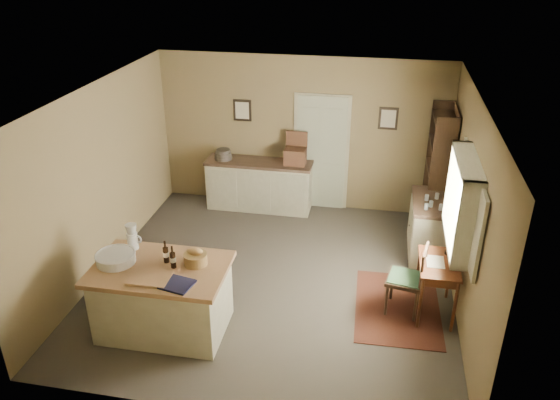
# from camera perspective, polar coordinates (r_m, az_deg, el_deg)

# --- Properties ---
(ground) EXTENTS (5.00, 5.00, 0.00)m
(ground) POSITION_cam_1_polar(r_m,az_deg,el_deg) (7.95, -0.65, -8.27)
(ground) COLOR #4C453A
(ground) RESTS_ON ground
(wall_back) EXTENTS (5.00, 0.10, 2.70)m
(wall_back) POSITION_cam_1_polar(r_m,az_deg,el_deg) (9.55, 2.29, 6.91)
(wall_back) COLOR olive
(wall_back) RESTS_ON ground
(wall_front) EXTENTS (5.00, 0.10, 2.70)m
(wall_front) POSITION_cam_1_polar(r_m,az_deg,el_deg) (5.20, -6.27, -11.23)
(wall_front) COLOR olive
(wall_front) RESTS_ON ground
(wall_left) EXTENTS (0.10, 5.00, 2.70)m
(wall_left) POSITION_cam_1_polar(r_m,az_deg,el_deg) (8.11, -18.30, 1.94)
(wall_left) COLOR olive
(wall_left) RESTS_ON ground
(wall_right) EXTENTS (0.10, 5.00, 2.70)m
(wall_right) POSITION_cam_1_polar(r_m,az_deg,el_deg) (7.25, 19.06, -1.08)
(wall_right) COLOR olive
(wall_right) RESTS_ON ground
(ceiling) EXTENTS (5.00, 5.00, 0.00)m
(ceiling) POSITION_cam_1_polar(r_m,az_deg,el_deg) (6.80, -0.76, 10.86)
(ceiling) COLOR silver
(ceiling) RESTS_ON wall_back
(door) EXTENTS (0.97, 0.06, 2.11)m
(door) POSITION_cam_1_polar(r_m,az_deg,el_deg) (9.59, 4.31, 5.05)
(door) COLOR #B4B899
(door) RESTS_ON ground
(framed_prints) EXTENTS (2.82, 0.02, 0.38)m
(framed_prints) POSITION_cam_1_polar(r_m,az_deg,el_deg) (9.39, 3.53, 8.92)
(framed_prints) COLOR black
(framed_prints) RESTS_ON ground
(window) EXTENTS (0.25, 1.99, 1.12)m
(window) POSITION_cam_1_polar(r_m,az_deg,el_deg) (6.97, 18.85, -0.31)
(window) COLOR beige
(window) RESTS_ON ground
(work_island) EXTENTS (1.63, 1.07, 1.20)m
(work_island) POSITION_cam_1_polar(r_m,az_deg,el_deg) (6.95, -12.20, -9.80)
(work_island) COLOR beige
(work_island) RESTS_ON ground
(sideboard) EXTENTS (1.87, 0.53, 1.18)m
(sideboard) POSITION_cam_1_polar(r_m,az_deg,el_deg) (9.72, -2.13, 1.76)
(sideboard) COLOR beige
(sideboard) RESTS_ON ground
(rug) EXTENTS (1.15, 1.63, 0.01)m
(rug) POSITION_cam_1_polar(r_m,az_deg,el_deg) (7.57, 12.16, -10.89)
(rug) COLOR #452315
(rug) RESTS_ON ground
(writing_desk) EXTENTS (0.49, 0.80, 0.82)m
(writing_desk) POSITION_cam_1_polar(r_m,az_deg,el_deg) (7.25, 16.22, -6.96)
(writing_desk) COLOR #3D1D0E
(writing_desk) RESTS_ON ground
(desk_chair) EXTENTS (0.53, 0.53, 0.97)m
(desk_chair) POSITION_cam_1_polar(r_m,az_deg,el_deg) (7.27, 12.95, -8.09)
(desk_chair) COLOR black
(desk_chair) RESTS_ON ground
(right_cabinet) EXTENTS (0.60, 1.07, 0.99)m
(right_cabinet) POSITION_cam_1_polar(r_m,az_deg,el_deg) (8.64, 15.39, -2.72)
(right_cabinet) COLOR beige
(right_cabinet) RESTS_ON ground
(shelving_unit) EXTENTS (0.35, 0.94, 2.08)m
(shelving_unit) POSITION_cam_1_polar(r_m,az_deg,el_deg) (9.17, 16.49, 2.88)
(shelving_unit) COLOR black
(shelving_unit) RESTS_ON ground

